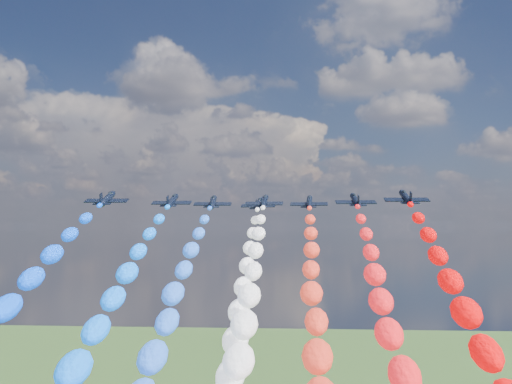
# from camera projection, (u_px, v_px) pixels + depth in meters

# --- Properties ---
(jet_0) EXTENTS (9.83, 13.21, 6.57)m
(jet_0) POSITION_uv_depth(u_px,v_px,m) (107.00, 199.00, 136.00)
(jet_0) COLOR black
(jet_1) EXTENTS (9.65, 13.08, 6.57)m
(jet_1) POSITION_uv_depth(u_px,v_px,m) (172.00, 201.00, 147.49)
(jet_1) COLOR black
(trail_1) EXTENTS (5.76, 113.06, 54.80)m
(trail_1) POSITION_uv_depth(u_px,v_px,m) (85.00, 365.00, 87.47)
(trail_1) COLOR #0966FF
(jet_2) EXTENTS (10.11, 13.42, 6.57)m
(jet_2) POSITION_uv_depth(u_px,v_px,m) (213.00, 202.00, 155.23)
(jet_2) COLOR black
(trail_2) EXTENTS (5.76, 113.06, 54.80)m
(trail_2) POSITION_uv_depth(u_px,v_px,m) (158.00, 354.00, 95.21)
(trail_2) COLOR blue
(jet_3) EXTENTS (10.10, 13.41, 6.57)m
(jet_3) POSITION_uv_depth(u_px,v_px,m) (264.00, 202.00, 152.31)
(jet_3) COLOR black
(trail_3) EXTENTS (5.76, 113.06, 54.80)m
(trail_3) POSITION_uv_depth(u_px,v_px,m) (241.00, 358.00, 92.29)
(trail_3) COLOR white
(jet_4) EXTENTS (10.23, 13.50, 6.57)m
(jet_4) POSITION_uv_depth(u_px,v_px,m) (259.00, 204.00, 168.22)
(jet_4) COLOR black
(trail_4) EXTENTS (5.76, 113.06, 54.80)m
(trail_4) POSITION_uv_depth(u_px,v_px,m) (236.00, 339.00, 108.21)
(trail_4) COLOR white
(jet_5) EXTENTS (10.17, 13.46, 6.57)m
(jet_5) POSITION_uv_depth(u_px,v_px,m) (309.00, 202.00, 155.68)
(jet_5) COLOR black
(trail_5) EXTENTS (5.76, 113.06, 54.80)m
(trail_5) POSITION_uv_depth(u_px,v_px,m) (315.00, 354.00, 95.66)
(trail_5) COLOR red
(jet_6) EXTENTS (10.28, 13.53, 6.57)m
(jet_6) POSITION_uv_depth(u_px,v_px,m) (355.00, 200.00, 144.09)
(jet_6) COLOR black
(trail_6) EXTENTS (5.76, 113.06, 54.80)m
(trail_6) POSITION_uv_depth(u_px,v_px,m) (396.00, 371.00, 84.07)
(trail_6) COLOR red
(jet_7) EXTENTS (10.00, 13.34, 6.57)m
(jet_7) POSITION_uv_depth(u_px,v_px,m) (406.00, 198.00, 131.14)
(jet_7) COLOR black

